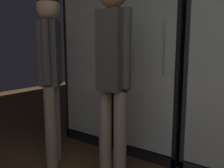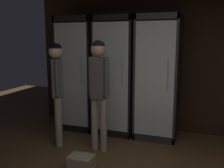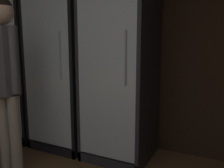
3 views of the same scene
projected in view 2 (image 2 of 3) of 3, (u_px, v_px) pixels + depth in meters
name	position (u px, v px, depth m)	size (l,w,h in m)	color
wall_back	(193.00, 56.00, 4.51)	(6.00, 0.06, 2.80)	black
cooler_far_left	(81.00, 75.00, 4.94)	(0.71, 0.70, 2.09)	black
cooler_left	(117.00, 76.00, 4.69)	(0.71, 0.70, 2.09)	black
cooler_center	(158.00, 78.00, 4.43)	(0.71, 0.70, 2.09)	#2B2B30
shopper_near	(99.00, 82.00, 3.79)	(0.34, 0.22, 1.68)	gray
shopper_far	(57.00, 83.00, 4.02)	(0.26, 0.29, 1.63)	gray
wine_crate_floor	(81.00, 163.00, 3.34)	(0.32, 0.24, 0.20)	gray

